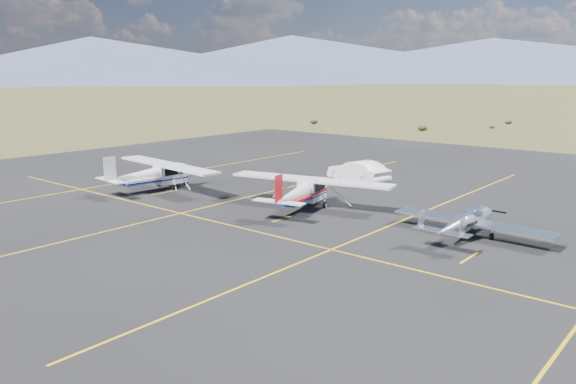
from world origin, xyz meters
TOP-DOWN VIEW (x-y plane):
  - ground at (0.00, 0.00)m, footprint 1600.00×1600.00m
  - apron at (0.00, 7.00)m, footprint 72.00×72.00m
  - aircraft_low_wing at (0.01, -2.12)m, footprint 5.99×8.37m
  - aircraft_cessna at (-0.56, 7.95)m, footprint 6.77×10.58m
  - aircraft_plain at (-2.81, 19.60)m, footprint 6.57×10.89m
  - sedan at (8.85, 10.06)m, footprint 2.88×5.45m

SIDE VIEW (x-z plane):
  - ground at x=0.00m, z-range 0.00..0.00m
  - apron at x=0.00m, z-range -0.01..0.01m
  - sedan at x=8.85m, z-range 0.01..1.72m
  - aircraft_low_wing at x=0.01m, z-range -0.04..1.79m
  - aircraft_cessna at x=-0.56m, z-range -0.15..2.53m
  - aircraft_plain at x=-2.81m, z-range -0.15..2.59m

